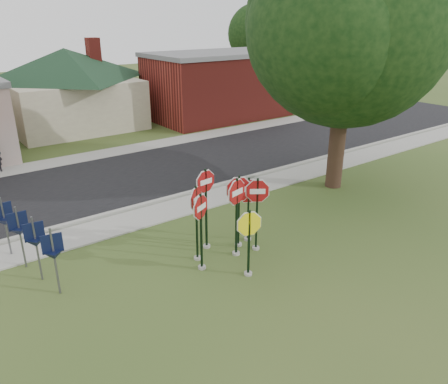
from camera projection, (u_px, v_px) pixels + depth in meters
ground at (257, 274)px, 12.94m from camera, size 120.00×120.00×0.00m
sidewalk_near at (165, 211)px, 17.03m from camera, size 60.00×1.60×0.06m
road at (118, 180)px, 20.39m from camera, size 60.00×7.00×0.04m
sidewalk_far at (85, 157)px, 23.59m from camera, size 60.00×1.60×0.06m
curb at (153, 202)px, 17.76m from camera, size 60.00×0.20×0.14m
stop_sign_center at (237, 205)px, 13.37m from camera, size 1.09×0.32×2.72m
stop_sign_yellow at (249, 236)px, 12.42m from camera, size 1.00×0.31×2.19m
stop_sign_left at (201, 222)px, 12.64m from camera, size 0.93×0.47×2.54m
stop_sign_right at (257, 204)px, 13.74m from camera, size 0.88×0.61×2.58m
stop_sign_back_right at (239, 200)px, 13.96m from camera, size 1.06×0.53×2.60m
stop_sign_back_left at (206, 198)px, 13.79m from camera, size 1.02×0.24×2.84m
stop_sign_far_right at (248, 200)px, 14.38m from camera, size 1.00×0.62×2.38m
stop_sign_far_left at (196, 213)px, 13.15m from camera, size 0.86×0.55×2.57m
route_sign_row at (19, 231)px, 12.86m from camera, size 1.43×4.63×2.00m
building_house at (67, 72)px, 29.09m from camera, size 11.60×11.60×6.20m
building_brick at (219, 85)px, 32.47m from camera, size 10.20×6.20×4.75m
oak_tree at (349, 23)px, 17.14m from camera, size 11.82×11.22×10.97m
bg_tree_right at (256, 34)px, 42.40m from camera, size 5.60×5.60×8.40m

